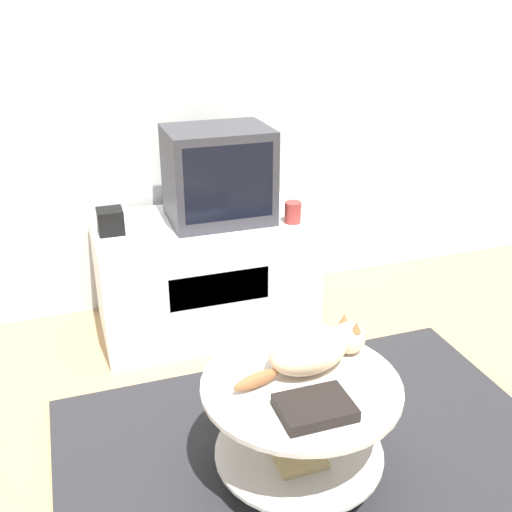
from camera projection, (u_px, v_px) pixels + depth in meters
ground_plane at (326, 478)px, 2.18m from camera, size 12.00×12.00×0.00m
wall_back at (206, 60)px, 3.01m from camera, size 8.00×0.05×2.60m
rug at (326, 476)px, 2.18m from camera, size 1.89×1.52×0.02m
tv_stand at (205, 274)px, 3.06m from camera, size 1.06×0.59×0.59m
tv at (218, 175)px, 2.86m from camera, size 0.49×0.38×0.45m
speaker at (110, 221)px, 2.76m from camera, size 0.12×0.12×0.12m
mug at (293, 212)px, 2.89m from camera, size 0.08×0.08×0.10m
coffee_table at (300, 417)px, 2.07m from camera, size 0.68×0.68×0.40m
dvd_box at (315, 408)px, 1.86m from camera, size 0.23×0.17×0.04m
cat at (314, 349)px, 2.07m from camera, size 0.54×0.27×0.14m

